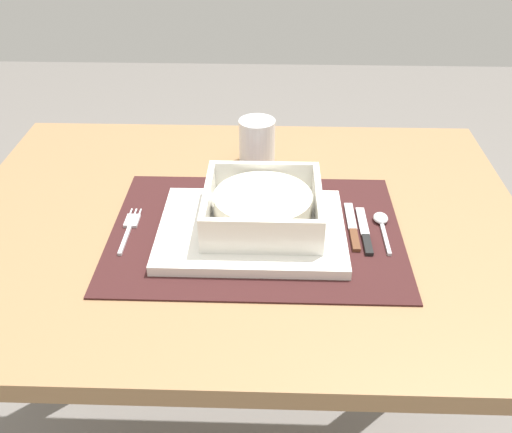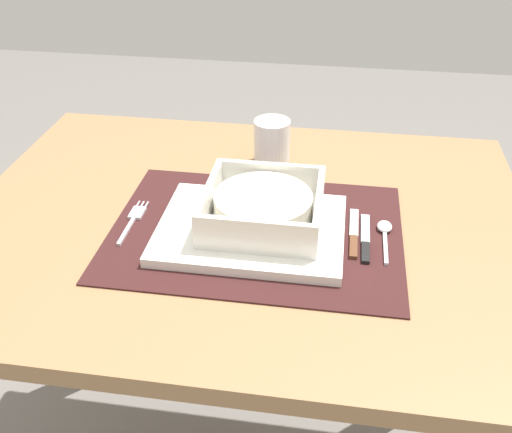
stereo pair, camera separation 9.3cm
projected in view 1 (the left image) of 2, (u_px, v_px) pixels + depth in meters
dining_table at (242, 270)px, 1.04m from camera, size 0.95×0.73×0.76m
placemat at (256, 231)px, 0.94m from camera, size 0.47×0.34×0.00m
serving_plate at (252, 230)px, 0.93m from camera, size 0.29×0.22×0.02m
porridge_bowl at (263, 207)px, 0.93m from camera, size 0.18×0.18×0.06m
fork at (130, 226)px, 0.95m from camera, size 0.02×0.13×0.00m
spoon at (382, 222)px, 0.95m from camera, size 0.02×0.11×0.01m
butter_knife at (365, 233)px, 0.93m from camera, size 0.01×0.13×0.01m
bread_knife at (353, 229)px, 0.94m from camera, size 0.01×0.13×0.01m
drinking_glass at (257, 144)px, 1.12m from camera, size 0.07×0.07×0.09m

